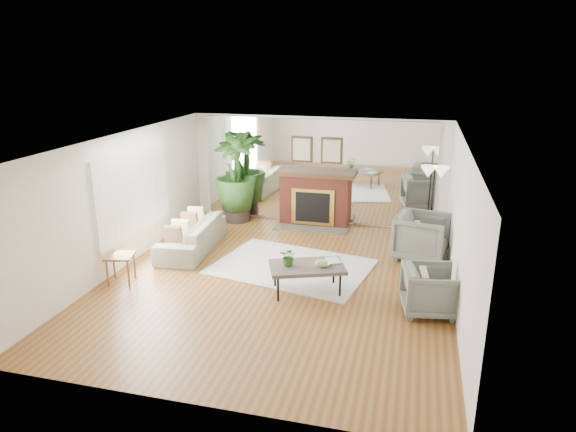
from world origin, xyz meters
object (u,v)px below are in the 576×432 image
(sofa, at_px, (192,236))
(floor_lamp, at_px, (434,179))
(fireplace, at_px, (314,198))
(armchair_back, at_px, (421,236))
(side_table, at_px, (120,259))
(coffee_table, at_px, (307,268))
(armchair_front, at_px, (430,290))
(potted_ficus, at_px, (236,175))

(sofa, relative_size, floor_lamp, 1.23)
(sofa, bearing_deg, fireplace, 132.41)
(armchair_back, height_order, floor_lamp, floor_lamp)
(armchair_back, relative_size, side_table, 1.79)
(fireplace, bearing_deg, sofa, -133.13)
(coffee_table, height_order, floor_lamp, floor_lamp)
(fireplace, relative_size, sofa, 0.96)
(coffee_table, xyz_separation_m, side_table, (-3.26, -0.41, -0.02))
(side_table, bearing_deg, fireplace, 56.45)
(armchair_back, bearing_deg, coffee_table, 148.73)
(coffee_table, bearing_deg, sofa, 153.61)
(armchair_back, height_order, armchair_front, armchair_back)
(floor_lamp, bearing_deg, sofa, -164.43)
(coffee_table, relative_size, potted_ficus, 0.66)
(side_table, relative_size, potted_ficus, 0.26)
(armchair_back, bearing_deg, floor_lamp, -4.46)
(coffee_table, distance_m, armchair_back, 2.76)
(fireplace, height_order, armchair_back, fireplace)
(coffee_table, bearing_deg, fireplace, 99.58)
(sofa, bearing_deg, coffee_table, 59.14)
(fireplace, height_order, sofa, fireplace)
(fireplace, bearing_deg, potted_ficus, -175.14)
(potted_ficus, bearing_deg, floor_lamp, -9.74)
(coffee_table, height_order, sofa, sofa)
(sofa, relative_size, armchair_back, 2.16)
(sofa, height_order, floor_lamp, floor_lamp)
(sofa, relative_size, side_table, 3.85)
(armchair_back, xyz_separation_m, armchair_front, (0.15, -2.27, -0.08))
(fireplace, relative_size, armchair_back, 2.07)
(coffee_table, height_order, armchair_front, armchair_front)
(side_table, distance_m, floor_lamp, 6.18)
(fireplace, height_order, potted_ficus, potted_ficus)
(potted_ficus, relative_size, floor_lamp, 1.23)
(sofa, distance_m, armchair_back, 4.61)
(fireplace, distance_m, floor_lamp, 2.89)
(fireplace, height_order, side_table, fireplace)
(side_table, distance_m, potted_ficus, 3.98)
(fireplace, bearing_deg, coffee_table, -80.42)
(fireplace, xyz_separation_m, potted_ficus, (-1.87, -0.16, 0.48))
(sofa, xyz_separation_m, armchair_back, (4.55, 0.71, 0.14))
(fireplace, bearing_deg, side_table, -123.55)
(sofa, height_order, armchair_back, armchair_back)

